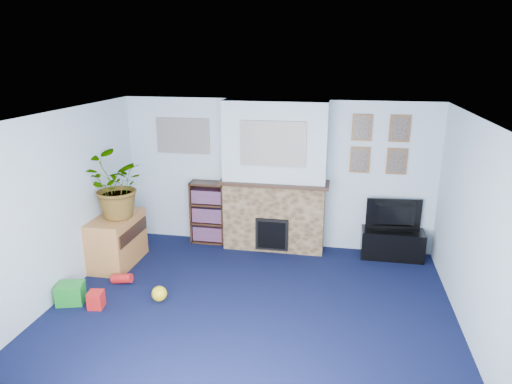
% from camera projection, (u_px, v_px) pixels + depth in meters
% --- Properties ---
extents(floor, '(5.00, 4.50, 0.01)m').
position_uv_depth(floor, '(249.00, 314.00, 5.60)').
color(floor, '#0D1334').
rests_on(floor, ground).
extents(ceiling, '(5.00, 4.50, 0.01)m').
position_uv_depth(ceiling, '(248.00, 119.00, 4.90)').
color(ceiling, white).
rests_on(ceiling, wall_back).
extents(wall_back, '(5.00, 0.04, 2.40)m').
position_uv_depth(wall_back, '(276.00, 174.00, 7.37)').
color(wall_back, silver).
rests_on(wall_back, ground).
extents(wall_front, '(5.00, 0.04, 2.40)m').
position_uv_depth(wall_front, '(182.00, 338.00, 3.14)').
color(wall_front, silver).
rests_on(wall_front, ground).
extents(wall_left, '(0.04, 4.50, 2.40)m').
position_uv_depth(wall_left, '(53.00, 210.00, 5.70)').
color(wall_left, silver).
rests_on(wall_left, ground).
extents(wall_right, '(0.04, 4.50, 2.40)m').
position_uv_depth(wall_right, '(480.00, 239.00, 4.81)').
color(wall_right, silver).
rests_on(wall_right, ground).
extents(chimney_breast, '(1.72, 0.50, 2.40)m').
position_uv_depth(chimney_breast, '(274.00, 179.00, 7.18)').
color(chimney_breast, brown).
rests_on(chimney_breast, ground).
extents(collage_main, '(1.00, 0.03, 0.68)m').
position_uv_depth(collage_main, '(273.00, 144.00, 6.81)').
color(collage_main, gray).
rests_on(collage_main, chimney_breast).
extents(collage_left, '(0.90, 0.03, 0.58)m').
position_uv_depth(collage_left, '(183.00, 136.00, 7.46)').
color(collage_left, gray).
rests_on(collage_left, wall_back).
extents(portrait_tl, '(0.30, 0.03, 0.40)m').
position_uv_depth(portrait_tl, '(362.00, 128.00, 6.88)').
color(portrait_tl, brown).
rests_on(portrait_tl, wall_back).
extents(portrait_tr, '(0.30, 0.03, 0.40)m').
position_uv_depth(portrait_tr, '(400.00, 129.00, 6.79)').
color(portrait_tr, brown).
rests_on(portrait_tr, wall_back).
extents(portrait_bl, '(0.30, 0.03, 0.40)m').
position_uv_depth(portrait_bl, '(360.00, 160.00, 7.03)').
color(portrait_bl, brown).
rests_on(portrait_bl, wall_back).
extents(portrait_br, '(0.30, 0.03, 0.40)m').
position_uv_depth(portrait_br, '(397.00, 161.00, 6.93)').
color(portrait_br, brown).
rests_on(portrait_br, wall_back).
extents(tv_stand, '(0.95, 0.40, 0.45)m').
position_uv_depth(tv_stand, '(392.00, 244.00, 7.11)').
color(tv_stand, black).
rests_on(tv_stand, ground).
extents(television, '(0.85, 0.19, 0.48)m').
position_uv_depth(television, '(395.00, 215.00, 7.00)').
color(television, black).
rests_on(television, tv_stand).
extents(bookshelf, '(0.58, 0.28, 1.05)m').
position_uv_depth(bookshelf, '(209.00, 214.00, 7.64)').
color(bookshelf, '#311D12').
rests_on(bookshelf, ground).
extents(sideboard, '(0.54, 0.97, 0.76)m').
position_uv_depth(sideboard, '(117.00, 242.00, 6.87)').
color(sideboard, '#B9763B').
rests_on(sideboard, ground).
extents(potted_plant, '(1.14, 1.11, 0.96)m').
position_uv_depth(potted_plant, '(113.00, 187.00, 6.56)').
color(potted_plant, '#26661E').
rests_on(potted_plant, sideboard).
extents(mantel_clock, '(0.10, 0.06, 0.14)m').
position_uv_depth(mantel_clock, '(275.00, 177.00, 7.12)').
color(mantel_clock, gold).
rests_on(mantel_clock, chimney_breast).
extents(mantel_candle, '(0.05, 0.05, 0.17)m').
position_uv_depth(mantel_candle, '(295.00, 178.00, 7.07)').
color(mantel_candle, '#B2BFC6').
rests_on(mantel_candle, chimney_breast).
extents(mantel_teddy, '(0.11, 0.11, 0.11)m').
position_uv_depth(mantel_teddy, '(244.00, 176.00, 7.21)').
color(mantel_teddy, gray).
rests_on(mantel_teddy, chimney_breast).
extents(mantel_can, '(0.06, 0.06, 0.12)m').
position_uv_depth(mantel_can, '(314.00, 180.00, 7.02)').
color(mantel_can, red).
rests_on(mantel_can, chimney_breast).
extents(green_crate, '(0.39, 0.34, 0.26)m').
position_uv_depth(green_crate, '(70.00, 293.00, 5.83)').
color(green_crate, '#198C26').
rests_on(green_crate, ground).
extents(toy_ball, '(0.20, 0.20, 0.20)m').
position_uv_depth(toy_ball, '(159.00, 294.00, 5.89)').
color(toy_ball, yellow).
rests_on(toy_ball, ground).
extents(toy_block, '(0.20, 0.20, 0.22)m').
position_uv_depth(toy_block, '(96.00, 300.00, 5.73)').
color(toy_block, red).
rests_on(toy_block, ground).
extents(toy_tube, '(0.30, 0.13, 0.17)m').
position_uv_depth(toy_tube, '(122.00, 279.00, 6.35)').
color(toy_tube, red).
rests_on(toy_tube, ground).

